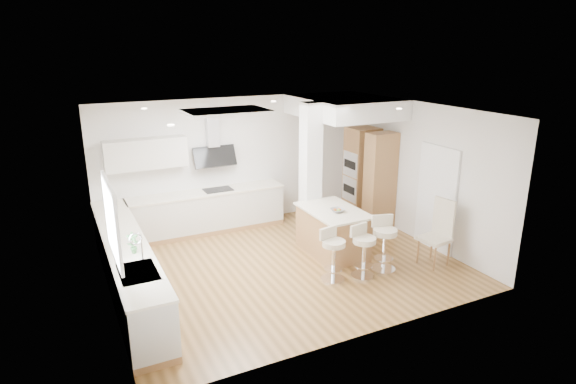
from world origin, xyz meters
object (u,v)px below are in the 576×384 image
bar_stool_a (333,252)px  bar_stool_b (363,248)px  peninsula (333,231)px  dining_chair (439,230)px  bar_stool_c (384,240)px

bar_stool_a → bar_stool_b: 0.55m
peninsula → dining_chair: 1.95m
bar_stool_b → bar_stool_a: bearing=157.3°
peninsula → dining_chair: size_ratio=1.18×
peninsula → dining_chair: (1.48, -1.25, 0.21)m
peninsula → dining_chair: bearing=-40.1°
bar_stool_c → dining_chair: dining_chair is taller
peninsula → bar_stool_a: (-0.58, -0.95, 0.07)m
bar_stool_a → dining_chair: (2.06, -0.29, 0.14)m
peninsula → bar_stool_a: bearing=-121.4°
dining_chair → bar_stool_b: bearing=165.2°
bar_stool_a → bar_stool_c: 1.02m
bar_stool_a → bar_stool_c: size_ratio=0.93×
bar_stool_b → bar_stool_c: (0.48, 0.06, 0.03)m
peninsula → dining_chair: dining_chair is taller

